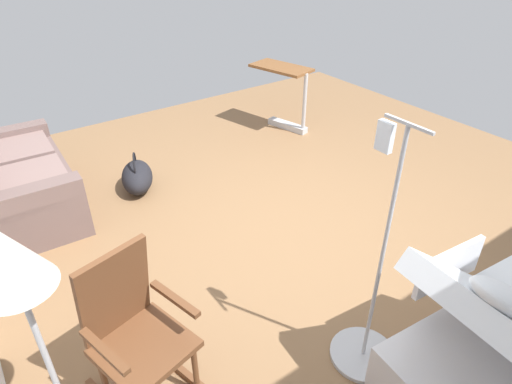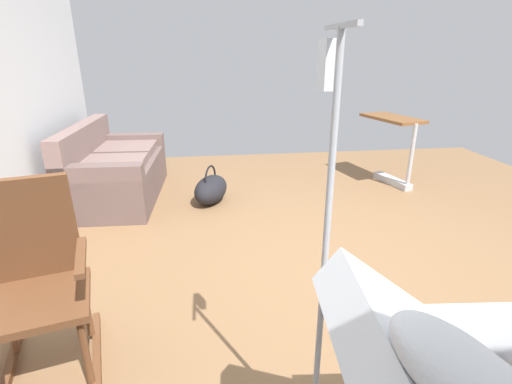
# 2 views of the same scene
# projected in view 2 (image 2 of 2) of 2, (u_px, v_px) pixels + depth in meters

# --- Properties ---
(ground_plane) EXTENTS (7.05, 7.05, 0.00)m
(ground_plane) POSITION_uv_depth(u_px,v_px,m) (333.00, 266.00, 3.02)
(ground_plane) COLOR olive
(couch) EXTENTS (1.63, 0.91, 0.85)m
(couch) POSITION_uv_depth(u_px,v_px,m) (116.00, 172.00, 4.34)
(couch) COLOR #68534F
(couch) RESTS_ON ground
(rocking_chair) EXTENTS (0.85, 0.65, 1.05)m
(rocking_chair) POSITION_uv_depth(u_px,v_px,m) (37.00, 285.00, 1.91)
(rocking_chair) COLOR brown
(rocking_chair) RESTS_ON ground
(overbed_table) EXTENTS (0.88, 0.59, 0.84)m
(overbed_table) POSITION_uv_depth(u_px,v_px,m) (394.00, 142.00, 4.76)
(overbed_table) COLOR #B2B5BA
(overbed_table) RESTS_ON ground
(duffel_bag) EXTENTS (0.64, 0.51, 0.43)m
(duffel_bag) POSITION_uv_depth(u_px,v_px,m) (211.00, 189.00, 4.26)
(duffel_bag) COLOR black
(duffel_bag) RESTS_ON ground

